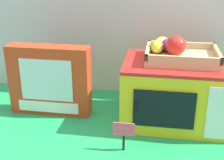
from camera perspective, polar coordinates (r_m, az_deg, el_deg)
name	(u,v)px	position (r m, az deg, el deg)	size (l,w,h in m)	color
ground_plane	(130,121)	(1.20, 3.31, -7.49)	(1.70, 1.70, 0.00)	#219E54
display_back_panel	(139,15)	(1.35, 5.01, 11.75)	(1.61, 0.03, 0.70)	silver
toy_microwave	(177,92)	(1.18, 11.85, -2.16)	(0.39, 0.28, 0.23)	yellow
food_groups_crate	(177,53)	(1.15, 11.73, 4.94)	(0.26, 0.21, 0.09)	tan
cookie_set_box	(50,80)	(1.23, -11.33, -0.04)	(0.32, 0.07, 0.27)	red
price_sign	(123,132)	(1.00, 2.11, -9.52)	(0.07, 0.01, 0.10)	black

